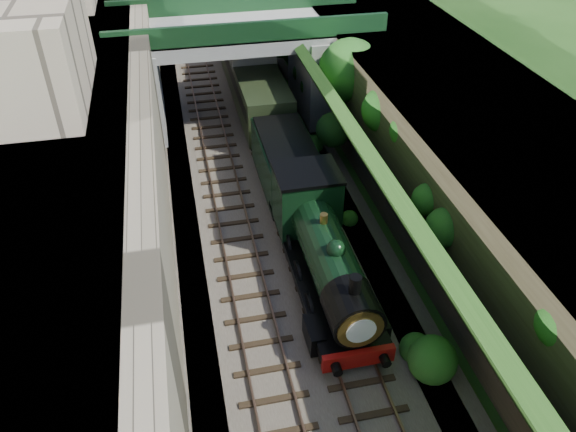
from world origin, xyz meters
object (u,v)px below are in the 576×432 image
object	(u,v)px
road_bridge	(251,59)
tree	(351,72)
locomotive	(323,251)
tender	(286,167)

from	to	relation	value
road_bridge	tree	bearing A→B (deg)	-43.34
tree	locomotive	distance (m)	13.01
tree	tender	size ratio (longest dim) A/B	1.10
tender	locomotive	bearing A→B (deg)	-90.00
locomotive	road_bridge	bearing A→B (deg)	90.89
tree	locomotive	size ratio (longest dim) A/B	0.65
tree	tender	world-z (taller)	tree
road_bridge	locomotive	xyz separation A→B (m)	(0.26, -16.50, -2.18)
road_bridge	tender	bearing A→B (deg)	-88.40
road_bridge	tender	world-z (taller)	road_bridge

